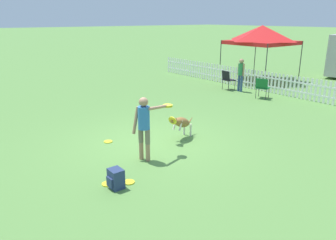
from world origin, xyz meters
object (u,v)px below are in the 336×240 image
object	(u,v)px
handler_person	(145,122)
frisbee_near_dog	(129,182)
backpack_on_grass	(116,179)
folding_chair_blue_left	(228,78)
canopy_tent_main	(262,35)
frisbee_near_handler	(108,142)
frisbee_midfield	(108,184)
spectator_standing	(241,72)
folding_chair_center	(262,86)
leaping_dog	(181,123)

from	to	relation	value
handler_person	frisbee_near_dog	size ratio (longest dim) A/B	6.47
handler_person	backpack_on_grass	distance (m)	1.68
folding_chair_blue_left	canopy_tent_main	world-z (taller)	canopy_tent_main
frisbee_near_handler	frisbee_midfield	world-z (taller)	same
backpack_on_grass	spectator_standing	size ratio (longest dim) A/B	0.27
frisbee_near_handler	frisbee_midfield	bearing A→B (deg)	-28.09
backpack_on_grass	canopy_tent_main	size ratio (longest dim) A/B	0.13
frisbee_near_handler	spectator_standing	size ratio (longest dim) A/B	0.16
spectator_standing	folding_chair_center	bearing A→B (deg)	173.94
folding_chair_center	canopy_tent_main	distance (m)	4.92
handler_person	folding_chair_center	distance (m)	7.83
frisbee_near_dog	canopy_tent_main	xyz separation A→B (m)	(-5.85, 11.95, 2.43)
backpack_on_grass	folding_chair_blue_left	size ratio (longest dim) A/B	0.44
backpack_on_grass	spectator_standing	distance (m)	10.22
frisbee_near_handler	frisbee_midfield	xyz separation A→B (m)	(2.19, -1.17, 0.00)
folding_chair_blue_left	canopy_tent_main	xyz separation A→B (m)	(-0.74, 3.36, 1.89)
canopy_tent_main	spectator_standing	xyz separation A→B (m)	(1.34, -3.14, -1.53)
frisbee_near_handler	folding_chair_blue_left	xyz separation A→B (m)	(-2.72, 7.82, 0.55)
leaping_dog	spectator_standing	bearing A→B (deg)	-82.06
frisbee_near_dog	handler_person	bearing A→B (deg)	129.02
leaping_dog	frisbee_near_handler	size ratio (longest dim) A/B	4.93
folding_chair_center	frisbee_near_handler	bearing A→B (deg)	73.74
frisbee_near_dog	backpack_on_grass	world-z (taller)	backpack_on_grass
folding_chair_blue_left	canopy_tent_main	size ratio (longest dim) A/B	0.30
folding_chair_blue_left	spectator_standing	bearing A→B (deg)	-155.78
handler_person	canopy_tent_main	world-z (taller)	canopy_tent_main
frisbee_near_handler	backpack_on_grass	size ratio (longest dim) A/B	0.59
leaping_dog	folding_chair_center	bearing A→B (deg)	-93.23
leaping_dog	folding_chair_blue_left	distance (m)	7.13
frisbee_midfield	folding_chair_center	distance (m)	9.28
canopy_tent_main	frisbee_midfield	bearing A→B (deg)	-65.43
frisbee_near_handler	frisbee_near_dog	bearing A→B (deg)	-17.92
handler_person	frisbee_near_dog	world-z (taller)	handler_person
frisbee_near_dog	folding_chair_center	xyz separation A→B (m)	(-3.00, 8.44, 0.52)
frisbee_midfield	folding_chair_center	xyz separation A→B (m)	(-2.79, 8.83, 0.52)
frisbee_midfield	folding_chair_center	size ratio (longest dim) A/B	0.27
folding_chair_blue_left	spectator_standing	xyz separation A→B (m)	(0.60, 0.22, 0.36)
folding_chair_center	backpack_on_grass	bearing A→B (deg)	88.30
frisbee_near_handler	frisbee_near_dog	world-z (taller)	same
backpack_on_grass	spectator_standing	bearing A→B (deg)	116.44
frisbee_near_dog	folding_chair_blue_left	world-z (taller)	folding_chair_blue_left
frisbee_near_handler	spectator_standing	xyz separation A→B (m)	(-2.12, 8.04, 0.91)
handler_person	frisbee_near_handler	xyz separation A→B (m)	(-1.63, -0.17, -0.96)
frisbee_near_handler	folding_chair_blue_left	world-z (taller)	folding_chair_blue_left
frisbee_midfield	folding_chair_blue_left	bearing A→B (deg)	118.64
frisbee_near_dog	folding_chair_blue_left	xyz separation A→B (m)	(-5.12, 8.59, 0.55)
folding_chair_center	canopy_tent_main	size ratio (longest dim) A/B	0.29
folding_chair_blue_left	spectator_standing	world-z (taller)	spectator_standing
backpack_on_grass	folding_chair_blue_left	world-z (taller)	folding_chair_blue_left
folding_chair_center	canopy_tent_main	xyz separation A→B (m)	(-2.86, 3.51, 1.92)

